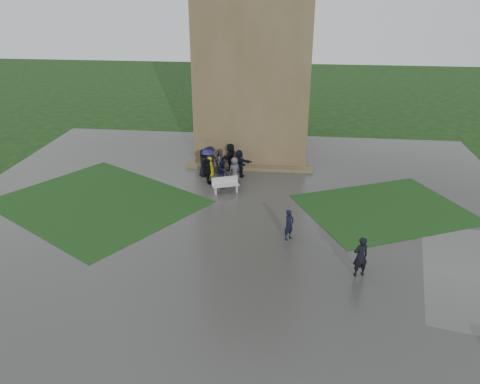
# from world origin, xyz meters

# --- Properties ---
(ground) EXTENTS (120.00, 120.00, 0.00)m
(ground) POSITION_xyz_m (0.00, 0.00, 0.00)
(ground) COLOR black
(plaza) EXTENTS (34.00, 34.00, 0.02)m
(plaza) POSITION_xyz_m (0.00, 2.00, 0.01)
(plaza) COLOR #343432
(plaza) RESTS_ON ground
(lawn_inset_left) EXTENTS (14.10, 13.46, 0.01)m
(lawn_inset_left) POSITION_xyz_m (-8.50, 4.00, 0.03)
(lawn_inset_left) COLOR #143512
(lawn_inset_left) RESTS_ON plaza
(lawn_inset_right) EXTENTS (11.12, 10.15, 0.01)m
(lawn_inset_right) POSITION_xyz_m (8.50, 5.00, 0.03)
(lawn_inset_right) COLOR #143512
(lawn_inset_right) RESTS_ON plaza
(tower) EXTENTS (8.00, 8.00, 18.00)m
(tower) POSITION_xyz_m (0.00, 15.00, 9.00)
(tower) COLOR brown
(tower) RESTS_ON ground
(tower_plinth) EXTENTS (9.00, 0.80, 0.22)m
(tower_plinth) POSITION_xyz_m (0.00, 10.60, 0.13)
(tower_plinth) COLOR brown
(tower_plinth) RESTS_ON plaza
(bench) EXTENTS (1.75, 1.10, 0.97)m
(bench) POSITION_xyz_m (-1.09, 6.41, 0.52)
(bench) COLOR #B2B3AE
(bench) RESTS_ON plaza
(visitor_cluster) EXTENTS (3.70, 4.50, 2.49)m
(visitor_cluster) POSITION_xyz_m (-1.65, 8.96, 1.08)
(visitor_cluster) COLOR black
(visitor_cluster) RESTS_ON plaza
(pedestrian_mid) EXTENTS (0.69, 0.72, 1.65)m
(pedestrian_mid) POSITION_xyz_m (3.00, 0.85, 0.85)
(pedestrian_mid) COLOR black
(pedestrian_mid) RESTS_ON plaza
(pedestrian_near) EXTENTS (0.82, 0.68, 1.93)m
(pedestrian_near) POSITION_xyz_m (6.21, -2.07, 0.99)
(pedestrian_near) COLOR black
(pedestrian_near) RESTS_ON plaza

